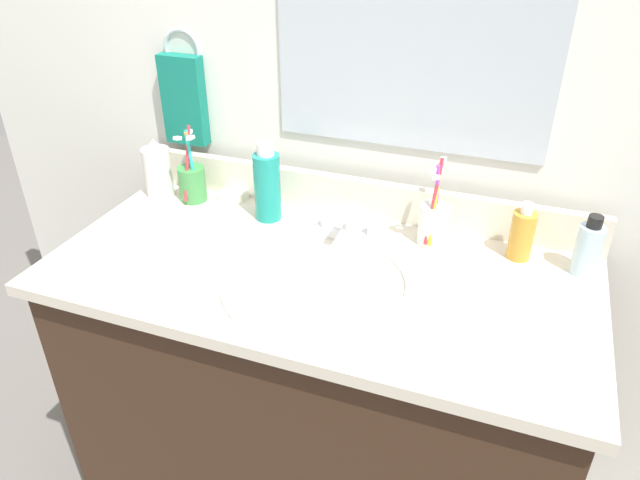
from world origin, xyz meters
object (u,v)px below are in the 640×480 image
(faucet, at_px, (349,225))
(bottle_gel_clear, at_px, (588,248))
(hand_towel, at_px, (184,100))
(soap_bar, at_px, (234,194))
(bottle_mouthwash_teal, at_px, (267,185))
(cup_white_ceramic, at_px, (433,222))
(bottle_oil_amber, at_px, (522,234))
(cup_green, at_px, (192,182))
(bottle_lotion_white, at_px, (158,171))

(faucet, height_order, bottle_gel_clear, bottle_gel_clear)
(hand_towel, bearing_deg, soap_bar, -20.54)
(bottle_mouthwash_teal, relative_size, cup_white_ceramic, 0.94)
(hand_towel, relative_size, bottle_oil_amber, 1.72)
(faucet, relative_size, cup_white_ceramic, 0.81)
(bottle_mouthwash_teal, height_order, cup_white_ceramic, cup_white_ceramic)
(faucet, distance_m, bottle_gel_clear, 0.49)
(bottle_oil_amber, height_order, cup_green, cup_green)
(cup_white_ceramic, bearing_deg, bottle_lotion_white, -179.33)
(faucet, bearing_deg, cup_white_ceramic, 11.68)
(faucet, bearing_deg, bottle_oil_amber, 6.71)
(bottle_lotion_white, bearing_deg, cup_green, 4.66)
(bottle_oil_amber, xyz_separation_m, bottle_gel_clear, (0.13, -0.01, 0.00))
(hand_towel, relative_size, bottle_gel_clear, 1.70)
(faucet, bearing_deg, soap_bar, 167.00)
(bottle_mouthwash_teal, bearing_deg, bottle_lotion_white, 177.70)
(faucet, height_order, soap_bar, faucet)
(cup_white_ceramic, distance_m, soap_bar, 0.51)
(soap_bar, bearing_deg, cup_white_ceramic, -4.35)
(bottle_mouthwash_teal, distance_m, bottle_gel_clear, 0.69)
(bottle_mouthwash_teal, xyz_separation_m, bottle_gel_clear, (0.69, 0.01, -0.03))
(hand_towel, height_order, bottle_gel_clear, hand_towel)
(faucet, relative_size, bottle_lotion_white, 1.06)
(bottle_lotion_white, bearing_deg, bottle_gel_clear, -0.03)
(faucet, relative_size, bottle_gel_clear, 1.23)
(cup_green, distance_m, soap_bar, 0.11)
(hand_towel, distance_m, bottle_oil_amber, 0.86)
(faucet, height_order, bottle_lotion_white, bottle_lotion_white)
(soap_bar, bearing_deg, faucet, -13.00)
(faucet, distance_m, cup_green, 0.42)
(cup_white_ceramic, bearing_deg, faucet, -168.32)
(cup_white_ceramic, height_order, soap_bar, cup_white_ceramic)
(bottle_oil_amber, xyz_separation_m, soap_bar, (-0.69, 0.03, -0.04))
(bottle_oil_amber, bearing_deg, bottle_gel_clear, -6.38)
(hand_towel, xyz_separation_m, bottle_lotion_white, (-0.03, -0.10, -0.15))
(bottle_gel_clear, height_order, soap_bar, bottle_gel_clear)
(bottle_gel_clear, bearing_deg, bottle_lotion_white, 179.97)
(faucet, bearing_deg, bottle_lotion_white, 176.75)
(bottle_mouthwash_teal, height_order, soap_bar, bottle_mouthwash_teal)
(bottle_lotion_white, relative_size, cup_green, 0.79)
(bottle_lotion_white, relative_size, bottle_gel_clear, 1.17)
(bottle_lotion_white, bearing_deg, cup_white_ceramic, 0.67)
(cup_green, bearing_deg, cup_white_ceramic, 0.06)
(hand_towel, bearing_deg, bottle_gel_clear, -6.12)
(hand_towel, xyz_separation_m, bottle_oil_amber, (0.84, -0.09, -0.16))
(hand_towel, xyz_separation_m, bottle_gel_clear, (0.97, -0.10, -0.16))
(bottle_oil_amber, xyz_separation_m, cup_white_ceramic, (-0.18, -0.01, -0.00))
(bottle_mouthwash_teal, distance_m, soap_bar, 0.15)
(bottle_mouthwash_teal, relative_size, cup_green, 0.98)
(bottle_oil_amber, height_order, soap_bar, bottle_oil_amber)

